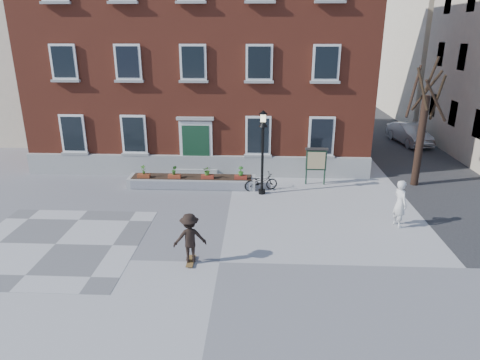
{
  "coord_description": "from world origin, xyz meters",
  "views": [
    {
      "loc": [
        1.25,
        -12.39,
        7.23
      ],
      "look_at": [
        0.5,
        4.0,
        1.5
      ],
      "focal_mm": 32.0,
      "sensor_mm": 36.0,
      "label": 1
    }
  ],
  "objects_px": {
    "bystander": "(400,204)",
    "skateboarder": "(190,238)",
    "notice_board": "(316,160)",
    "lamp_post": "(263,141)",
    "bicycle": "(261,182)",
    "parked_car": "(410,134)"
  },
  "relations": [
    {
      "from": "notice_board",
      "to": "parked_car",
      "type": "bearing_deg",
      "value": 49.19
    },
    {
      "from": "bystander",
      "to": "lamp_post",
      "type": "distance_m",
      "value": 6.44
    },
    {
      "from": "bicycle",
      "to": "parked_car",
      "type": "bearing_deg",
      "value": -64.29
    },
    {
      "from": "parked_car",
      "to": "bystander",
      "type": "relative_size",
      "value": 2.21
    },
    {
      "from": "bicycle",
      "to": "parked_car",
      "type": "height_order",
      "value": "parked_car"
    },
    {
      "from": "lamp_post",
      "to": "notice_board",
      "type": "bearing_deg",
      "value": 28.12
    },
    {
      "from": "lamp_post",
      "to": "skateboarder",
      "type": "xyz_separation_m",
      "value": [
        -2.36,
        -6.46,
        -1.63
      ]
    },
    {
      "from": "bicycle",
      "to": "parked_car",
      "type": "xyz_separation_m",
      "value": [
        10.01,
        9.44,
        0.26
      ]
    },
    {
      "from": "bicycle",
      "to": "skateboarder",
      "type": "xyz_separation_m",
      "value": [
        -2.31,
        -6.91,
        0.48
      ]
    },
    {
      "from": "bystander",
      "to": "notice_board",
      "type": "height_order",
      "value": "bystander"
    },
    {
      "from": "bystander",
      "to": "skateboarder",
      "type": "xyz_separation_m",
      "value": [
        -7.66,
        -3.17,
        -0.04
      ]
    },
    {
      "from": "lamp_post",
      "to": "notice_board",
      "type": "relative_size",
      "value": 2.1
    },
    {
      "from": "bystander",
      "to": "lamp_post",
      "type": "height_order",
      "value": "lamp_post"
    },
    {
      "from": "lamp_post",
      "to": "skateboarder",
      "type": "height_order",
      "value": "lamp_post"
    },
    {
      "from": "skateboarder",
      "to": "lamp_post",
      "type": "bearing_deg",
      "value": 69.95
    },
    {
      "from": "notice_board",
      "to": "bystander",
      "type": "bearing_deg",
      "value": -60.57
    },
    {
      "from": "parked_car",
      "to": "skateboarder",
      "type": "xyz_separation_m",
      "value": [
        -12.32,
        -16.35,
        0.22
      ]
    },
    {
      "from": "bicycle",
      "to": "notice_board",
      "type": "xyz_separation_m",
      "value": [
        2.7,
        0.97,
        0.83
      ]
    },
    {
      "from": "bicycle",
      "to": "lamp_post",
      "type": "distance_m",
      "value": 2.16
    },
    {
      "from": "bicycle",
      "to": "bystander",
      "type": "relative_size",
      "value": 0.86
    },
    {
      "from": "parked_car",
      "to": "lamp_post",
      "type": "distance_m",
      "value": 14.16
    },
    {
      "from": "lamp_post",
      "to": "bystander",
      "type": "bearing_deg",
      "value": -31.81
    }
  ]
}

